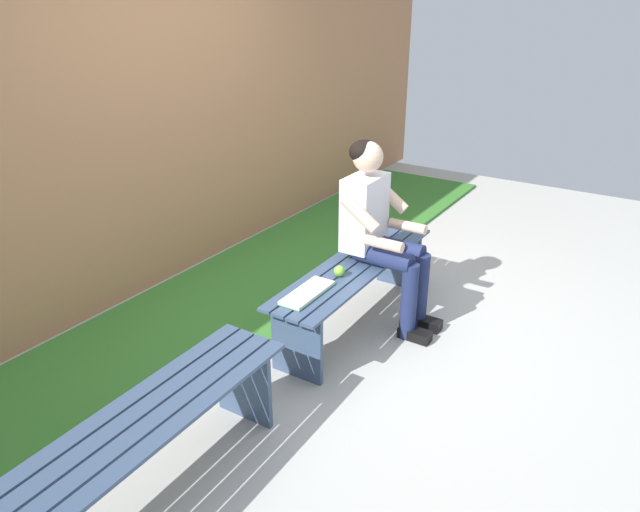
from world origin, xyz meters
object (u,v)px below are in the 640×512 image
(bench_far, at_px, (132,448))
(book_open, at_px, (307,293))
(apple, at_px, (339,271))
(bench_near, at_px, (355,279))
(person_seated, at_px, (380,228))

(bench_far, xyz_separation_m, book_open, (-1.39, -0.03, 0.12))
(apple, height_order, book_open, apple)
(bench_near, xyz_separation_m, bench_far, (1.93, -0.00, 0.00))
(bench_near, relative_size, book_open, 4.06)
(bench_far, height_order, book_open, book_open)
(apple, bearing_deg, book_open, -5.96)
(bench_far, distance_m, person_seated, 2.10)
(bench_near, bearing_deg, bench_far, -0.00)
(bench_far, distance_m, book_open, 1.39)
(bench_far, xyz_separation_m, person_seated, (-2.07, 0.10, 0.35))
(bench_near, height_order, person_seated, person_seated)
(book_open, bearing_deg, person_seated, 168.29)
(person_seated, height_order, book_open, person_seated)
(person_seated, bearing_deg, bench_far, -2.82)
(bench_far, height_order, apple, apple)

